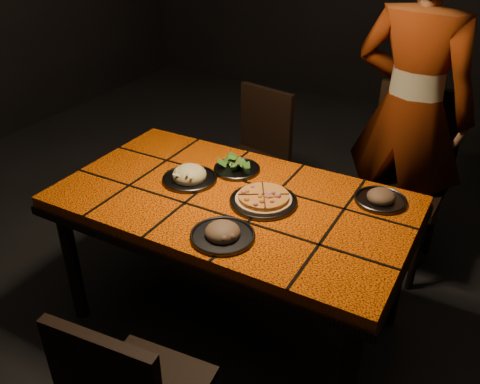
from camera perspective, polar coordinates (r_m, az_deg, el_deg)
The scene contains 10 objects.
room_shell at distance 2.03m, azimuth -1.01°, elevation 17.86°, with size 6.04×7.04×3.08m.
dining_table at distance 2.36m, azimuth -0.83°, elevation -2.20°, with size 1.62×0.92×0.75m.
chair_far_left at distance 3.33m, azimuth 1.86°, elevation 4.96°, with size 0.47×0.47×0.89m.
chair_far_right at distance 3.05m, azimuth 18.16°, elevation 2.65°, with size 0.48×0.48×1.04m.
diner at distance 2.92m, azimuth 18.59°, elevation 8.46°, with size 0.67×0.44×1.85m, color brown.
plate_pizza at distance 2.26m, azimuth 2.66°, elevation -0.86°, with size 0.35×0.35×0.04m.
plate_pasta at distance 2.45m, azimuth -5.69°, elevation 1.76°, with size 0.26×0.26×0.09m.
plate_salad at distance 2.52m, azimuth -0.36°, elevation 2.91°, with size 0.23×0.23×0.07m.
plate_mushroom_a at distance 2.04m, azimuth -1.98°, elevation -4.60°, with size 0.26×0.26×0.09m.
plate_mushroom_b at distance 2.35m, azimuth 15.54°, elevation -0.63°, with size 0.23×0.23×0.08m.
Camera 1 is at (1.00, -1.71, 1.95)m, focal length 38.00 mm.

